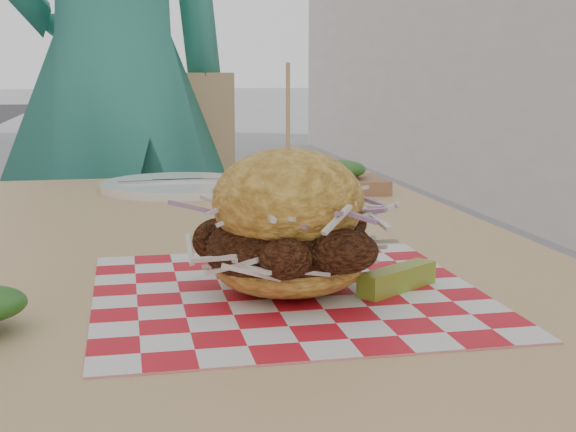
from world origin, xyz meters
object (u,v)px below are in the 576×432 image
Objects in this scene: sandwich at (288,231)px; patio_table at (203,299)px; patio_chair at (152,231)px; diner at (113,76)px.

patio_table is at bearing 101.90° from sandwich.
patio_chair reaches higher than patio_table.
patio_table is (0.11, -1.08, -0.27)m from diner.
sandwich is (0.17, -1.34, -0.13)m from diner.
patio_table is at bearing 74.32° from diner.
sandwich reaches higher than patio_chair.
diner reaches higher than sandwich.
diner is 1.12m from patio_table.
diner is 8.84× the size of sandwich.
patio_table is 1.26× the size of patio_chair.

